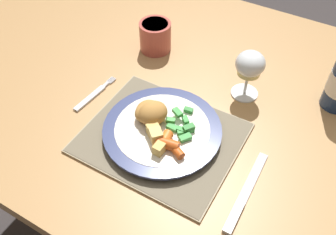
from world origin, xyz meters
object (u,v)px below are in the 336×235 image
Objects in this scene: dining_table at (184,111)px; fork at (93,96)px; table_knife at (243,198)px; drinking_cup at (155,36)px; wine_glass at (250,66)px; dinner_plate at (162,130)px.

dining_table is 10.63× the size of fork.
table_knife is 2.38× the size of drinking_cup.
fork is 1.13× the size of wine_glass.
table_knife is (0.42, -0.08, 0.00)m from fork.
drinking_cup is at bearing 140.72° from table_knife.
fork is 0.43m from table_knife.
drinking_cup is (-0.39, 0.32, 0.04)m from table_knife.
fork is (-0.18, -0.14, 0.08)m from dining_table.
wine_glass is 1.45× the size of drinking_cup.
dining_table is 0.34m from table_knife.
dinner_plate reaches higher than table_knife.
dining_table is at bearing 37.28° from fork.
fork is at bearing 169.35° from table_knife.
drinking_cup reaches higher than dinner_plate.
dining_table is at bearing -157.18° from wine_glass.
table_knife is at bearing -10.65° from fork.
wine_glass reaches higher than fork.
drinking_cup is (-0.15, 0.10, 0.12)m from dining_table.
fork is (-0.21, 0.02, -0.01)m from dinner_plate.
table_knife is (0.21, -0.06, -0.01)m from dinner_plate.
wine_glass is at bearing 31.65° from fork.
dinner_plate is at bearing -116.21° from wine_glass.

